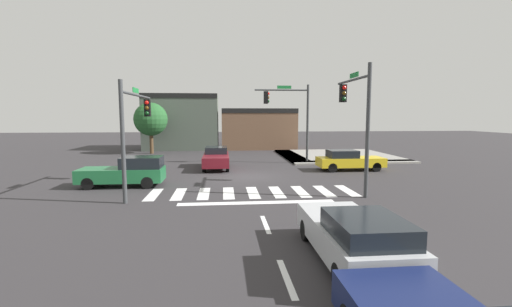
% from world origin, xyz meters
% --- Properties ---
extents(ground_plane, '(120.00, 120.00, 0.00)m').
position_xyz_m(ground_plane, '(0.00, 0.00, 0.00)').
color(ground_plane, '#302D30').
extents(crosswalk_near, '(10.04, 2.62, 0.01)m').
position_xyz_m(crosswalk_near, '(-0.00, -4.50, 0.00)').
color(crosswalk_near, silver).
rests_on(crosswalk_near, ground_plane).
extents(lane_markings, '(6.80, 18.75, 0.01)m').
position_xyz_m(lane_markings, '(1.16, -11.43, 0.00)').
color(lane_markings, white).
rests_on(lane_markings, ground_plane).
extents(bike_detector_marking, '(1.03, 1.03, 0.01)m').
position_xyz_m(bike_detector_marking, '(2.16, -9.41, 0.00)').
color(bike_detector_marking, yellow).
rests_on(bike_detector_marking, ground_plane).
extents(curb_corner_northeast, '(10.00, 10.60, 0.15)m').
position_xyz_m(curb_corner_northeast, '(8.49, 9.42, 0.07)').
color(curb_corner_northeast, gray).
rests_on(curb_corner_northeast, ground_plane).
extents(storefront_row, '(16.73, 6.42, 6.09)m').
position_xyz_m(storefront_row, '(-2.55, 18.99, 2.75)').
color(storefront_row, '#4C564C').
rests_on(storefront_row, ground_plane).
extents(traffic_signal_southeast, '(0.32, 4.20, 6.08)m').
position_xyz_m(traffic_signal_southeast, '(5.06, -4.58, 4.09)').
color(traffic_signal_southeast, '#383A3D').
rests_on(traffic_signal_southeast, ground_plane).
extents(traffic_signal_southwest, '(0.32, 5.72, 5.24)m').
position_xyz_m(traffic_signal_southwest, '(-5.64, -3.73, 3.63)').
color(traffic_signal_southwest, '#383A3D').
rests_on(traffic_signal_southwest, ground_plane).
extents(traffic_signal_northeast, '(4.26, 0.32, 6.15)m').
position_xyz_m(traffic_signal_northeast, '(3.78, 5.68, 4.20)').
color(traffic_signal_northeast, '#383A3D').
rests_on(traffic_signal_northeast, ground_plane).
extents(car_silver, '(1.81, 4.52, 1.44)m').
position_xyz_m(car_silver, '(1.82, -12.88, 0.73)').
color(car_silver, '#B7BABF').
rests_on(car_silver, ground_plane).
extents(car_green, '(4.32, 1.72, 1.58)m').
position_xyz_m(car_green, '(-6.53, -2.34, 0.78)').
color(car_green, '#1E6638').
rests_on(car_green, ground_plane).
extents(car_yellow, '(4.47, 1.77, 1.40)m').
position_xyz_m(car_yellow, '(7.15, 1.81, 0.70)').
color(car_yellow, gold).
rests_on(car_yellow, ground_plane).
extents(car_maroon, '(1.77, 4.48, 1.47)m').
position_xyz_m(car_maroon, '(-1.93, 3.66, 0.75)').
color(car_maroon, maroon).
rests_on(car_maroon, ground_plane).
extents(roadside_tree, '(3.28, 3.28, 5.04)m').
position_xyz_m(roadside_tree, '(-8.50, 14.00, 3.38)').
color(roadside_tree, '#4C3823').
rests_on(roadside_tree, ground_plane).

